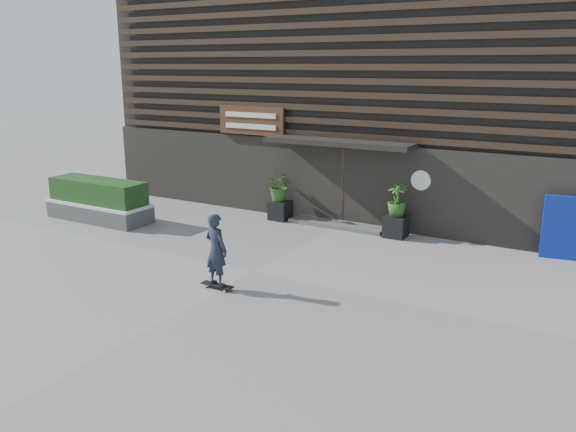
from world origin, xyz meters
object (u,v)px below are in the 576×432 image
Objects in this scene: planter_pot_left at (280,210)px; skateboarder at (216,250)px; raised_bed at (100,212)px; planter_pot_right at (396,227)px.

skateboarder reaches higher than planter_pot_left.
raised_bed is at bearing 157.13° from skateboarder.
planter_pot_right is 0.35× the size of skateboarder.
planter_pot_left is 1.00× the size of planter_pot_right.
raised_bed is 2.07× the size of skateboarder.
planter_pot_left is at bearing 30.34° from raised_bed.
skateboarder reaches higher than raised_bed.
skateboarder is (-2.01, -5.68, 0.59)m from planter_pot_right.
planter_pot_left is 0.17× the size of raised_bed.
raised_bed is 7.28m from skateboarder.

